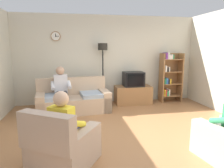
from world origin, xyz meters
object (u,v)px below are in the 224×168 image
Objects in this scene: bookshelf at (169,76)px; floor_lamp at (103,57)px; tv_stand at (133,95)px; armchair_near_window at (63,147)px; person_on_couch at (61,88)px; tv at (133,79)px; couch at (74,100)px; person_in_left_armchair at (66,124)px.

floor_lamp reaches higher than bookshelf.
armchair_near_window reaches higher than tv_stand.
person_on_couch is at bearing -149.40° from floor_lamp.
tv is 1.22m from bookshelf.
armchair_near_window is (-3.17, -3.16, -0.52)m from bookshelf.
couch is at bearing -165.35° from tv.
person_in_left_armchair is at bearing -122.31° from tv_stand.
tv_stand is 0.89× the size of person_on_couch.
tv is 0.51× the size of armchair_near_window.
person_in_left_armchair reaches higher than armchair_near_window.
person_on_couch reaches higher than person_in_left_armchair.
armchair_near_window is (-0.14, -2.59, -0.02)m from couch.
person_on_couch is at bearing -168.47° from bookshelf.
floor_lamp reaches higher than couch.
couch is 3.12m from bookshelf.
tv is 2.20m from person_on_couch.
armchair_near_window is at bearing -86.20° from person_on_couch.
couch is at bearing 86.93° from armchair_near_window.
person_on_couch is at bearing 93.80° from armchair_near_window.
floor_lamp is (0.89, 0.60, 1.14)m from couch.
armchair_near_window is at bearing -122.31° from tv_stand.
bookshelf is (3.03, 0.57, 0.50)m from couch.
tv is at bearing 14.65° from couch.
person_on_couch is at bearing 95.05° from person_in_left_armchair.
tv is (1.82, 0.47, 0.46)m from couch.
floor_lamp is at bearing 72.08° from armchair_near_window.
couch is at bearing 87.92° from person_in_left_armchair.
bookshelf is 4.51m from armchair_near_window.
armchair_near_window is at bearing -122.52° from tv.
tv_stand is at bearing 16.01° from person_on_couch.
tv_stand is (1.82, 0.50, -0.04)m from couch.
tv_stand is 0.59× the size of floor_lamp.
armchair_near_window is at bearing -107.92° from floor_lamp.
tv is at bearing -90.00° from tv_stand.
tv_stand is at bearing -176.62° from bookshelf.
person_on_couch is (-2.12, -0.61, 0.42)m from tv_stand.
tv is 3.67m from armchair_near_window.
armchair_near_window is (-1.03, -3.19, -1.16)m from floor_lamp.
person_in_left_armchair is (-0.09, -2.52, 0.29)m from couch.
person_in_left_armchair is at bearing -135.33° from bookshelf.
bookshelf is 1.42× the size of person_in_left_armchair.
couch is at bearing -169.34° from bookshelf.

